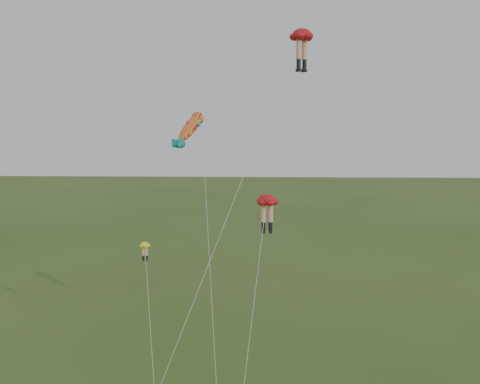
{
  "coord_description": "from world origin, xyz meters",
  "views": [
    {
      "loc": [
        3.84,
        -30.03,
        17.52
      ],
      "look_at": [
        2.39,
        6.0,
        12.98
      ],
      "focal_mm": 40.0,
      "sensor_mm": 36.0,
      "label": 1
    }
  ],
  "objects": [
    {
      "name": "legs_kite_yellow",
      "position": [
        -4.02,
        5.18,
        8.44
      ],
      "size": [
        2.74,
        8.24,
        9.5
      ],
      "rotation": [
        0.0,
        0.0,
        0.14
      ],
      "color": "#FFF720",
      "rests_on": "ground"
    },
    {
      "name": "legs_kite_red_mid",
      "position": [
        4.2,
        4.43,
        12.3
      ],
      "size": [
        2.62,
        9.11,
        13.04
      ],
      "rotation": [
        0.0,
        0.0,
        0.09
      ],
      "color": "red",
      "rests_on": "ground"
    },
    {
      "name": "fish_kite",
      "position": [
        -0.77,
        4.92,
        17.28
      ],
      "size": [
        3.45,
        8.18,
        18.66
      ],
      "rotation": [
        0.6,
        0.0,
        -0.45
      ],
      "color": "gold",
      "rests_on": "ground"
    },
    {
      "name": "legs_kite_red_high",
      "position": [
        6.51,
        8.2,
        23.28
      ],
      "size": [
        10.8,
        11.28,
        24.18
      ],
      "rotation": [
        0.0,
        0.0,
        0.62
      ],
      "color": "red",
      "rests_on": "ground"
    }
  ]
}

